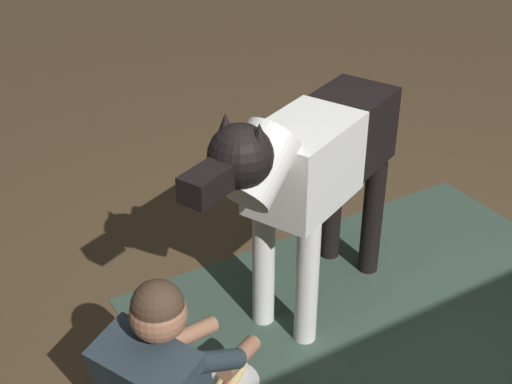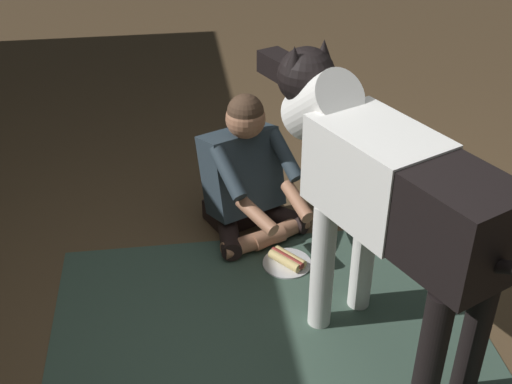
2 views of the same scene
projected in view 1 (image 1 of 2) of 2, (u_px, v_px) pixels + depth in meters
The scene contains 4 objects.
ground_plane at pixel (371, 346), 3.35m from camera, with size 15.56×15.56×0.00m, color brown.
area_rug at pixel (414, 332), 3.43m from camera, with size 2.35×2.00×0.01m, color #374D41.
large_dog at pixel (311, 166), 3.19m from camera, with size 1.49×0.79×1.25m.
hot_dog_on_plate at pixel (230, 379), 3.14m from camera, with size 0.26×0.26×0.06m.
Camera 1 is at (1.77, 1.87, 2.33)m, focal length 49.93 mm.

